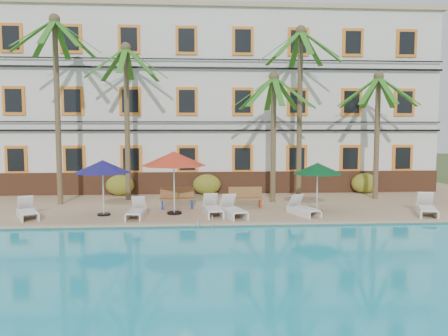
{
  "coord_description": "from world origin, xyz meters",
  "views": [
    {
      "loc": [
        -1.09,
        -16.67,
        3.72
      ],
      "look_at": [
        0.23,
        3.0,
        2.0
      ],
      "focal_mm": 35.0,
      "sensor_mm": 36.0,
      "label": 1
    }
  ],
  "objects": [
    {
      "name": "ground",
      "position": [
        0.0,
        0.0,
        0.0
      ],
      "size": [
        100.0,
        100.0,
        0.0
      ],
      "primitive_type": "plane",
      "color": "#384C23",
      "rests_on": "ground"
    },
    {
      "name": "shrub_right",
      "position": [
        8.24,
        6.6,
        0.8
      ],
      "size": [
        1.5,
        0.9,
        1.1
      ],
      "primitive_type": "ellipsoid",
      "color": "#35601B",
      "rests_on": "pool_deck"
    },
    {
      "name": "palm_b",
      "position": [
        -4.41,
        5.18,
        5.2
      ],
      "size": [
        4.06,
        4.06,
        7.72
      ],
      "color": "brown",
      "rests_on": "pool_deck"
    },
    {
      "name": "bench_left",
      "position": [
        -1.89,
        2.58,
        0.72
      ],
      "size": [
        1.53,
        0.59,
        0.93
      ],
      "color": "olive",
      "rests_on": "pool_deck"
    },
    {
      "name": "lounger_d",
      "position": [
        0.41,
        0.57,
        0.53
      ],
      "size": [
        1.1,
        1.93,
        0.86
      ],
      "color": "white",
      "rests_on": "pool_deck"
    },
    {
      "name": "palm_e",
      "position": [
        8.02,
        4.66,
        4.41
      ],
      "size": [
        4.06,
        4.06,
        6.37
      ],
      "color": "brown",
      "rests_on": "pool_deck"
    },
    {
      "name": "lounger_c",
      "position": [
        -0.39,
        0.93,
        0.52
      ],
      "size": [
        0.87,
        1.86,
        0.85
      ],
      "color": "white",
      "rests_on": "pool_deck"
    },
    {
      "name": "pool_coping",
      "position": [
        0.0,
        -0.9,
        0.28
      ],
      "size": [
        30.0,
        0.35,
        0.06
      ],
      "primitive_type": "cube",
      "color": "tan",
      "rests_on": "pool_deck"
    },
    {
      "name": "pool_ladder",
      "position": [
        -0.72,
        -1.0,
        0.25
      ],
      "size": [
        0.54,
        0.74,
        0.74
      ],
      "color": "silver",
      "rests_on": "ground"
    },
    {
      "name": "umbrella_red",
      "position": [
        -1.95,
        1.28,
        2.53
      ],
      "size": [
        2.67,
        2.67,
        2.67
      ],
      "color": "black",
      "rests_on": "pool_deck"
    },
    {
      "name": "lounger_b",
      "position": [
        -3.41,
        0.61,
        0.51
      ],
      "size": [
        0.69,
        1.71,
        0.8
      ],
      "color": "white",
      "rests_on": "pool_deck"
    },
    {
      "name": "shrub_left",
      "position": [
        -5.06,
        6.6,
        0.8
      ],
      "size": [
        1.5,
        0.9,
        1.1
      ],
      "primitive_type": "ellipsoid",
      "color": "#35601B",
      "rests_on": "pool_deck"
    },
    {
      "name": "lounger_f",
      "position": [
        8.37,
        0.37,
        0.54
      ],
      "size": [
        1.32,
        2.0,
        0.89
      ],
      "color": "white",
      "rests_on": "pool_deck"
    },
    {
      "name": "palm_c",
      "position": [
        2.65,
        3.96,
        4.32
      ],
      "size": [
        4.06,
        4.06,
        6.23
      ],
      "color": "brown",
      "rests_on": "pool_deck"
    },
    {
      "name": "lounger_a",
      "position": [
        -7.72,
        0.83,
        0.52
      ],
      "size": [
        1.37,
        1.85,
        0.83
      ],
      "color": "white",
      "rests_on": "pool_deck"
    },
    {
      "name": "umbrella_blue",
      "position": [
        -4.81,
        1.18,
        2.23
      ],
      "size": [
        2.33,
        2.33,
        2.33
      ],
      "color": "black",
      "rests_on": "pool_deck"
    },
    {
      "name": "umbrella_green",
      "position": [
        4.09,
        1.4,
        2.09
      ],
      "size": [
        2.15,
        2.15,
        2.16
      ],
      "color": "black",
      "rests_on": "pool_deck"
    },
    {
      "name": "bench_right",
      "position": [
        1.16,
        2.52,
        0.72
      ],
      "size": [
        1.51,
        0.49,
        0.93
      ],
      "color": "olive",
      "rests_on": "pool_deck"
    },
    {
      "name": "pool_deck",
      "position": [
        0.0,
        5.0,
        0.12
      ],
      "size": [
        30.0,
        12.0,
        0.25
      ],
      "primitive_type": "cube",
      "color": "tan",
      "rests_on": "ground"
    },
    {
      "name": "swimming_pool",
      "position": [
        0.0,
        -7.0,
        0.1
      ],
      "size": [
        26.0,
        12.0,
        0.2
      ],
      "primitive_type": "cube",
      "color": "#1AAEC8",
      "rests_on": "ground"
    },
    {
      "name": "palm_a",
      "position": [
        -7.41,
        4.08,
        5.79
      ],
      "size": [
        4.06,
        4.06,
        8.74
      ],
      "color": "brown",
      "rests_on": "pool_deck"
    },
    {
      "name": "palm_d",
      "position": [
        4.04,
        4.54,
        5.65
      ],
      "size": [
        4.06,
        4.06,
        8.51
      ],
      "color": "brown",
      "rests_on": "pool_deck"
    },
    {
      "name": "lounger_e",
      "position": [
        3.33,
        0.74,
        0.51
      ],
      "size": [
        1.14,
        1.79,
        0.8
      ],
      "color": "white",
      "rests_on": "pool_deck"
    },
    {
      "name": "shrub_mid",
      "position": [
        -0.46,
        6.6,
        0.8
      ],
      "size": [
        1.5,
        0.9,
        1.1
      ],
      "primitive_type": "ellipsoid",
      "color": "#35601B",
      "rests_on": "pool_deck"
    },
    {
      "name": "hotel_building",
      "position": [
        0.0,
        9.98,
        5.37
      ],
      "size": [
        25.4,
        6.44,
        10.22
      ],
      "color": "silver",
      "rests_on": "pool_deck"
    }
  ]
}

